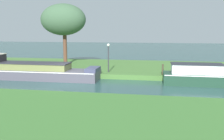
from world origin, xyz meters
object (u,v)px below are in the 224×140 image
Objects in this scene: slate_barge at (33,71)px; willow_tree_left at (63,20)px; forest_narrowboat at (196,75)px; lamp_post at (108,54)px; mooring_post_near at (163,70)px.

willow_tree_left is at bearing 84.46° from slate_barge.
forest_narrowboat is 1.95× the size of lamp_post.
slate_barge is 4.26× the size of lamp_post.
mooring_post_near is (9.99, -4.53, -4.16)m from willow_tree_left.
willow_tree_left is at bearing 154.78° from forest_narrowboat.
lamp_post is (5.45, -4.00, -3.02)m from willow_tree_left.
mooring_post_near is (4.54, -0.54, -1.14)m from lamp_post.
lamp_post is at bearing 165.16° from forest_narrowboat.
forest_narrowboat is 0.76× the size of willow_tree_left.
forest_narrowboat is (12.96, 0.00, 0.04)m from slate_barge.
willow_tree_left reaches higher than slate_barge.
slate_barge reaches higher than mooring_post_near.
lamp_post reaches higher than mooring_post_near.
slate_barge is 6.43m from lamp_post.
willow_tree_left is (-12.39, 5.84, 4.31)m from forest_narrowboat.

